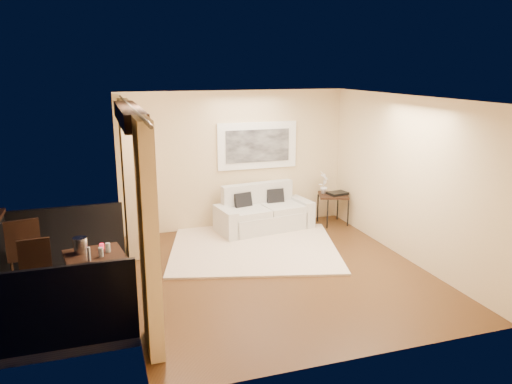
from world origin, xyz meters
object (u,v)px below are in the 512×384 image
balcony_chair_near (36,270)px  balcony_chair_far (24,248)px  orchid (324,182)px  bistro_table (95,261)px  sofa (263,214)px  ice_bucket (80,245)px  side_table (333,197)px

balcony_chair_near → balcony_chair_far: bearing=101.8°
orchid → bistro_table: orchid is taller
sofa → bistro_table: 4.14m
bistro_table → ice_bucket: 0.28m
bistro_table → ice_bucket: (-0.16, 0.13, 0.18)m
balcony_chair_far → bistro_table: bearing=121.2°
balcony_chair_near → side_table: bearing=16.5°
bistro_table → balcony_chair_far: balcony_chair_far is taller
orchid → sofa: bearing=-178.9°
side_table → balcony_chair_far: size_ratio=0.69×
orchid → bistro_table: (-4.47, -2.67, -0.10)m
balcony_chair_far → orchid: bearing=-173.0°
balcony_chair_near → sofa: bearing=24.5°
ice_bucket → balcony_chair_far: bearing=128.0°
side_table → balcony_chair_near: size_ratio=0.77×
bistro_table → balcony_chair_far: 1.52m
bistro_table → balcony_chair_near: bearing=149.7°
sofa → side_table: sofa is taller
side_table → bistro_table: bistro_table is taller
bistro_table → balcony_chair_near: size_ratio=0.88×
bistro_table → ice_bucket: size_ratio=4.16×
balcony_chair_near → orchid: bearing=18.2°
balcony_chair_far → balcony_chair_near: bearing=98.2°
sofa → balcony_chair_near: (-3.90, -2.21, 0.23)m
sofa → ice_bucket: bearing=-151.3°
side_table → ice_bucket: 5.39m
balcony_chair_far → ice_bucket: 1.35m
bistro_table → orchid: bearing=30.9°
bistro_table → balcony_chair_near: balcony_chair_near is taller
orchid → balcony_chair_near: orchid is taller
sofa → orchid: bearing=-7.3°
sofa → ice_bucket: size_ratio=9.79×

